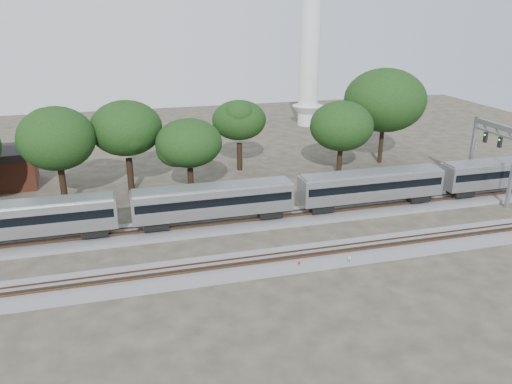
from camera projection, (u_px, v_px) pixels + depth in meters
ground at (232, 249)px, 50.90m from camera, size 160.00×160.00×0.00m
track_far at (220, 224)px, 56.26m from camera, size 160.00×5.00×0.73m
track_near at (241, 266)px, 47.20m from camera, size 160.00×5.00×0.73m
train at (297, 192)px, 57.43m from camera, size 111.64×3.19×4.70m
switch_stand_red at (299, 264)px, 46.75m from camera, size 0.27×0.10×0.86m
switch_stand_white at (349, 260)px, 47.37m from camera, size 0.31×0.09×0.98m
switch_lever at (319, 265)px, 47.50m from camera, size 0.55×0.39×0.30m
signal_gantry at (494, 144)px, 62.53m from camera, size 0.68×8.03×9.77m
tree_2 at (57, 139)px, 59.29m from camera, size 8.72×8.72×12.29m
tree_3 at (126, 128)px, 63.69m from camera, size 8.90×8.90×12.55m
tree_4 at (189, 143)px, 62.33m from camera, size 7.44×7.44×10.49m
tree_5 at (239, 120)px, 73.45m from camera, size 7.79×7.79×10.98m
tree_6 at (342, 126)px, 71.39m from camera, size 7.44×7.44×10.49m
tree_7 at (385, 100)px, 76.34m from camera, size 10.08×10.08×14.22m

